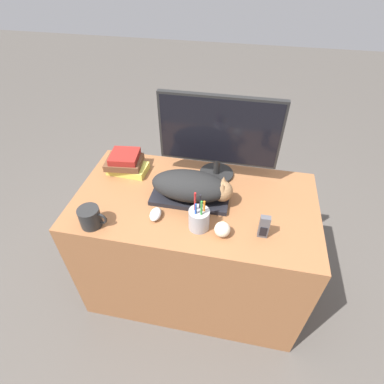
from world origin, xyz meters
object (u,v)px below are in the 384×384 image
monitor (219,134)px  computer_mouse (156,214)px  book_stack (126,163)px  coffee_mug (90,217)px  baseball (222,229)px  pen_cup (199,219)px  phone (264,227)px  cat (193,186)px  keyboard (190,198)px

monitor → computer_mouse: (-0.24, -0.38, -0.24)m
monitor → book_stack: 0.55m
coffee_mug → baseball: (0.60, 0.06, -0.01)m
monitor → pen_cup: bearing=-93.7°
monitor → pen_cup: (-0.03, -0.40, -0.21)m
phone → book_stack: 0.84m
monitor → coffee_mug: bearing=-136.8°
baseball → cat: bearing=131.1°
baseball → book_stack: (-0.59, 0.36, 0.02)m
keyboard → cat: (0.02, 0.00, 0.08)m
computer_mouse → pen_cup: 0.22m
book_stack → baseball: bearing=-31.8°
pen_cup → baseball: (0.11, -0.03, -0.02)m
monitor → baseball: 0.49m
coffee_mug → phone: (0.78, 0.09, 0.01)m
computer_mouse → book_stack: 0.42m
coffee_mug → book_stack: bearing=88.5°
coffee_mug → monitor: bearing=43.2°
keyboard → baseball: bearing=-46.2°
pen_cup → cat: bearing=109.7°
phone → book_stack: (-0.77, 0.33, -0.00)m
pen_cup → baseball: pen_cup is taller
computer_mouse → baseball: size_ratio=1.19×
phone → baseball: bearing=-170.3°
keyboard → monitor: bearing=65.7°
cat → phone: size_ratio=3.38×
keyboard → computer_mouse: computer_mouse is taller
coffee_mug → phone: 0.78m
monitor → computer_mouse: bearing=-122.1°
coffee_mug → book_stack: book_stack is taller
coffee_mug → cat: bearing=30.7°
baseball → phone: phone is taller
coffee_mug → pen_cup: pen_cup is taller
monitor → pen_cup: monitor is taller
cat → book_stack: bearing=158.1°
baseball → book_stack: size_ratio=0.31×
phone → book_stack: bearing=156.4°
computer_mouse → book_stack: (-0.27, 0.32, 0.03)m
pen_cup → monitor: bearing=86.3°
computer_mouse → book_stack: size_ratio=0.37×
keyboard → monitor: monitor is taller
baseball → phone: 0.18m
pen_cup → book_stack: 0.59m
phone → pen_cup: bearing=-179.0°
keyboard → book_stack: (-0.40, 0.17, 0.04)m
pen_cup → keyboard: bearing=114.6°
computer_mouse → book_stack: book_stack is taller
book_stack → cat: bearing=-21.9°
cat → phone: 0.39m
keyboard → baseball: (0.19, -0.20, 0.02)m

